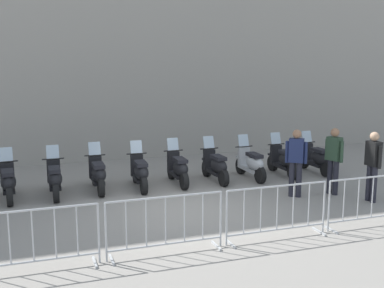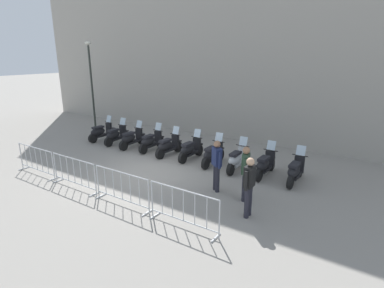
{
  "view_description": "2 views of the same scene",
  "coord_description": "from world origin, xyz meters",
  "px_view_note": "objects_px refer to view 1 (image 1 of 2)",
  "views": [
    {
      "loc": [
        -3.1,
        -10.05,
        3.39
      ],
      "look_at": [
        1.01,
        2.55,
        1.07
      ],
      "focal_mm": 44.09,
      "sensor_mm": 36.0,
      "label": 1
    },
    {
      "loc": [
        7.62,
        -8.0,
        4.39
      ],
      "look_at": [
        0.79,
        1.97,
        0.81
      ],
      "focal_mm": 28.74,
      "sensor_mm": 36.0,
      "label": 2
    }
  ],
  "objects_px": {
    "motorcycle_2": "(55,179)",
    "officer_near_row_end": "(373,162)",
    "barrier_segment_3": "(372,201)",
    "officer_mid_plaza": "(334,157)",
    "barrier_segment_2": "(277,213)",
    "motorcycle_4": "(140,173)",
    "officer_by_barriers": "(296,159)",
    "motorcycle_3": "(98,175)",
    "motorcycle_1": "(8,182)",
    "motorcycle_7": "(252,164)",
    "barrier_segment_0": "(33,241)",
    "motorcycle_6": "(216,166)",
    "motorcycle_8": "(284,161)",
    "barrier_segment_1": "(166,226)",
    "motorcycle_9": "(316,159)",
    "motorcycle_5": "(178,169)"
  },
  "relations": [
    {
      "from": "motorcycle_7",
      "to": "barrier_segment_0",
      "type": "bearing_deg",
      "value": -142.88
    },
    {
      "from": "motorcycle_6",
      "to": "motorcycle_7",
      "type": "bearing_deg",
      "value": -0.56
    },
    {
      "from": "motorcycle_7",
      "to": "barrier_segment_0",
      "type": "relative_size",
      "value": 0.8
    },
    {
      "from": "motorcycle_9",
      "to": "motorcycle_4",
      "type": "bearing_deg",
      "value": -178.48
    },
    {
      "from": "motorcycle_3",
      "to": "barrier_segment_3",
      "type": "height_order",
      "value": "motorcycle_3"
    },
    {
      "from": "motorcycle_1",
      "to": "motorcycle_4",
      "type": "distance_m",
      "value": 3.31
    },
    {
      "from": "motorcycle_2",
      "to": "motorcycle_9",
      "type": "distance_m",
      "value": 7.76
    },
    {
      "from": "motorcycle_4",
      "to": "officer_mid_plaza",
      "type": "height_order",
      "value": "officer_mid_plaza"
    },
    {
      "from": "motorcycle_6",
      "to": "officer_by_barriers",
      "type": "height_order",
      "value": "officer_by_barriers"
    },
    {
      "from": "barrier_segment_0",
      "to": "barrier_segment_2",
      "type": "bearing_deg",
      "value": 1.15
    },
    {
      "from": "officer_by_barriers",
      "to": "barrier_segment_0",
      "type": "bearing_deg",
      "value": -158.05
    },
    {
      "from": "motorcycle_2",
      "to": "barrier_segment_3",
      "type": "relative_size",
      "value": 0.8
    },
    {
      "from": "barrier_segment_3",
      "to": "motorcycle_4",
      "type": "bearing_deg",
      "value": 132.61
    },
    {
      "from": "motorcycle_8",
      "to": "motorcycle_6",
      "type": "bearing_deg",
      "value": -178.57
    },
    {
      "from": "motorcycle_5",
      "to": "barrier_segment_0",
      "type": "bearing_deg",
      "value": -129.7
    },
    {
      "from": "motorcycle_1",
      "to": "barrier_segment_0",
      "type": "xyz_separation_m",
      "value": [
        0.61,
        -4.45,
        0.07
      ]
    },
    {
      "from": "motorcycle_4",
      "to": "officer_near_row_end",
      "type": "height_order",
      "value": "officer_near_row_end"
    },
    {
      "from": "motorcycle_7",
      "to": "motorcycle_8",
      "type": "xyz_separation_m",
      "value": [
        1.1,
        0.07,
        0.0
      ]
    },
    {
      "from": "barrier_segment_2",
      "to": "officer_mid_plaza",
      "type": "xyz_separation_m",
      "value": [
        2.88,
        2.36,
        0.46
      ]
    },
    {
      "from": "motorcycle_2",
      "to": "officer_mid_plaza",
      "type": "distance_m",
      "value": 7.15
    },
    {
      "from": "motorcycle_6",
      "to": "barrier_segment_3",
      "type": "distance_m",
      "value": 4.78
    },
    {
      "from": "motorcycle_2",
      "to": "officer_by_barriers",
      "type": "bearing_deg",
      "value": -18.18
    },
    {
      "from": "motorcycle_3",
      "to": "officer_mid_plaza",
      "type": "xyz_separation_m",
      "value": [
        5.75,
        -2.14,
        0.53
      ]
    },
    {
      "from": "motorcycle_2",
      "to": "officer_near_row_end",
      "type": "height_order",
      "value": "officer_near_row_end"
    },
    {
      "from": "officer_by_barriers",
      "to": "barrier_segment_3",
      "type": "bearing_deg",
      "value": -80.38
    },
    {
      "from": "barrier_segment_3",
      "to": "barrier_segment_1",
      "type": "bearing_deg",
      "value": -178.85
    },
    {
      "from": "officer_near_row_end",
      "to": "motorcycle_6",
      "type": "bearing_deg",
      "value": 134.52
    },
    {
      "from": "motorcycle_3",
      "to": "motorcycle_8",
      "type": "xyz_separation_m",
      "value": [
        5.54,
        0.04,
        0.0
      ]
    },
    {
      "from": "motorcycle_2",
      "to": "motorcycle_8",
      "type": "bearing_deg",
      "value": 1.63
    },
    {
      "from": "barrier_segment_3",
      "to": "motorcycle_2",
      "type": "bearing_deg",
      "value": 145.25
    },
    {
      "from": "motorcycle_2",
      "to": "motorcycle_3",
      "type": "xyz_separation_m",
      "value": [
        1.11,
        0.15,
        0.0
      ]
    },
    {
      "from": "motorcycle_2",
      "to": "officer_near_row_end",
      "type": "xyz_separation_m",
      "value": [
        7.37,
        -2.85,
        0.53
      ]
    },
    {
      "from": "motorcycle_6",
      "to": "officer_mid_plaza",
      "type": "relative_size",
      "value": 1.0
    },
    {
      "from": "barrier_segment_3",
      "to": "officer_mid_plaza",
      "type": "height_order",
      "value": "officer_mid_plaza"
    },
    {
      "from": "barrier_segment_2",
      "to": "motorcycle_2",
      "type": "bearing_deg",
      "value": 132.41
    },
    {
      "from": "motorcycle_2",
      "to": "barrier_segment_3",
      "type": "xyz_separation_m",
      "value": [
        6.21,
        -4.31,
        0.07
      ]
    },
    {
      "from": "motorcycle_1",
      "to": "motorcycle_7",
      "type": "xyz_separation_m",
      "value": [
        6.64,
        0.11,
        0.0
      ]
    },
    {
      "from": "motorcycle_1",
      "to": "motorcycle_4",
      "type": "bearing_deg",
      "value": 0.44
    },
    {
      "from": "motorcycle_3",
      "to": "barrier_segment_3",
      "type": "relative_size",
      "value": 0.8
    },
    {
      "from": "motorcycle_8",
      "to": "officer_by_barriers",
      "type": "height_order",
      "value": "officer_by_barriers"
    },
    {
      "from": "barrier_segment_0",
      "to": "officer_by_barriers",
      "type": "distance_m",
      "value": 6.8
    },
    {
      "from": "barrier_segment_2",
      "to": "motorcycle_4",
      "type": "bearing_deg",
      "value": 111.89
    },
    {
      "from": "barrier_segment_1",
      "to": "officer_near_row_end",
      "type": "distance_m",
      "value": 5.85
    },
    {
      "from": "motorcycle_1",
      "to": "motorcycle_2",
      "type": "bearing_deg",
      "value": -0.62
    },
    {
      "from": "barrier_segment_3",
      "to": "officer_near_row_end",
      "type": "relative_size",
      "value": 1.24
    },
    {
      "from": "motorcycle_6",
      "to": "barrier_segment_0",
      "type": "bearing_deg",
      "value": -137.09
    },
    {
      "from": "motorcycle_3",
      "to": "barrier_segment_0",
      "type": "bearing_deg",
      "value": -109.17
    },
    {
      "from": "barrier_segment_1",
      "to": "motorcycle_1",
      "type": "bearing_deg",
      "value": 122.83
    },
    {
      "from": "barrier_segment_0",
      "to": "officer_near_row_end",
      "type": "bearing_deg",
      "value": 11.47
    },
    {
      "from": "motorcycle_3",
      "to": "motorcycle_7",
      "type": "relative_size",
      "value": 1.0
    }
  ]
}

